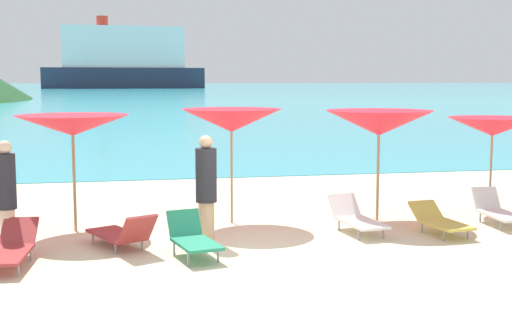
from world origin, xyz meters
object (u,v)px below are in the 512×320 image
Objects in this scene: beachgoer_0 at (7,192)px; beachgoer_2 at (206,186)px; lounge_chair_8 at (193,238)px; umbrella_5 at (379,123)px; lounge_chair_11 at (498,210)px; lounge_chair_0 at (122,233)px; lounge_chair_3 at (440,220)px; lounge_chair_5 at (11,247)px; lounge_chair_2 at (356,218)px; umbrella_6 at (493,127)px; umbrella_3 at (73,126)px; umbrella_4 at (231,121)px; cruise_ship at (123,61)px.

beachgoer_2 is at bearing 113.42° from beachgoer_0.
beachgoer_2 is at bearing 56.96° from lounge_chair_8.
umbrella_5 is 1.57× the size of lounge_chair_11.
lounge_chair_0 reaches higher than lounge_chair_3.
lounge_chair_0 is at bearing 25.87° from lounge_chair_5.
lounge_chair_2 is 0.85× the size of beachgoer_0.
umbrella_6 reaches higher than beachgoer_2.
lounge_chair_5 is (-1.73, -0.67, -0.00)m from lounge_chair_0.
lounge_chair_2 is 1.10× the size of lounge_chair_11.
umbrella_3 reaches higher than beachgoer_2.
beachgoer_2 is (-4.41, 0.20, 0.76)m from lounge_chair_3.
umbrella_4 is 5.66m from lounge_chair_11.
umbrella_5 is 2.95m from lounge_chair_11.
lounge_chair_3 is (0.68, -1.46, -1.75)m from umbrella_5.
umbrella_3 is at bearing 167.74° from beachgoer_0.
beachgoer_0 is (-1.91, 0.27, 0.73)m from lounge_chair_0.
lounge_chair_2 is at bearing -175.85° from lounge_chair_11.
umbrella_5 reaches higher than lounge_chair_0.
umbrella_5 is at bearing 159.88° from lounge_chair_11.
umbrella_5 reaches higher than lounge_chair_8.
lounge_chair_0 is (0.88, -1.64, -1.75)m from umbrella_3.
umbrella_3 is at bearing -87.85° from lounge_chair_0.
lounge_chair_11 is at bearing 12.35° from lounge_chair_5.
beachgoer_0 is at bearing 105.32° from lounge_chair_5.
umbrella_3 reaches higher than beachgoer_0.
umbrella_4 is 3.13m from lounge_chair_2.
lounge_chair_2 is at bearing 116.20° from beachgoer_0.
beachgoer_0 is (-6.30, -0.18, 0.73)m from lounge_chair_2.
beachgoer_0 reaches higher than lounge_chair_2.
lounge_chair_11 is at bearing -92.09° from cruise_ship.
umbrella_5 is at bearing 169.59° from lounge_chair_0.
umbrella_5 reaches higher than beachgoer_2.
umbrella_6 is at bearing 68.83° from lounge_chair_11.
lounge_chair_3 is 7.65m from lounge_chair_5.
lounge_chair_3 is at bearing -139.30° from umbrella_6.
umbrella_5 is 2.17m from lounge_chair_2.
beachgoer_0 is at bearing 148.80° from lounge_chair_8.
umbrella_6 reaches higher than lounge_chair_8.
umbrella_6 reaches higher than lounge_chair_11.
umbrella_4 is 0.05× the size of cruise_ship.
umbrella_4 is at bearing 76.98° from beachgoer_2.
umbrella_3 is at bearing 174.63° from lounge_chair_11.
cruise_ship reaches higher than lounge_chair_2.
lounge_chair_0 is at bearing -173.65° from lounge_chair_11.
lounge_chair_11 is at bearing 158.22° from lounge_chair_0.
umbrella_3 is 3.08m from umbrella_4.
lounge_chair_0 is 0.97× the size of lounge_chair_5.
lounge_chair_11 is at bearing 12.31° from lounge_chair_3.
lounge_chair_2 is (-3.55, -1.32, -1.60)m from umbrella_6.
lounge_chair_3 is 0.83× the size of lounge_chair_5.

